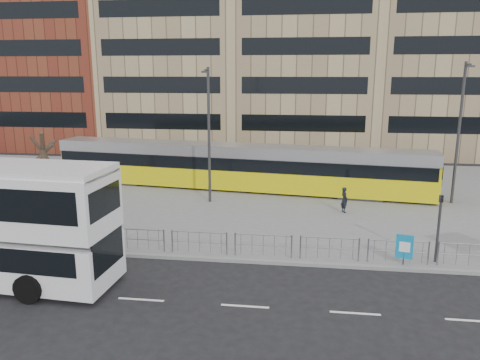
# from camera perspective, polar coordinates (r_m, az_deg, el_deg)

# --- Properties ---
(ground) EXTENTS (120.00, 120.00, 0.00)m
(ground) POSITION_cam_1_polar(r_m,az_deg,el_deg) (21.81, -3.41, -9.85)
(ground) COLOR black
(ground) RESTS_ON ground
(plaza) EXTENTS (64.00, 24.00, 0.15)m
(plaza) POSITION_cam_1_polar(r_m,az_deg,el_deg) (33.04, 0.48, -1.67)
(plaza) COLOR slate
(plaza) RESTS_ON ground
(kerb) EXTENTS (64.00, 0.25, 0.17)m
(kerb) POSITION_cam_1_polar(r_m,az_deg,el_deg) (21.83, -3.39, -9.62)
(kerb) COLOR gray
(kerb) RESTS_ON ground
(building_row) EXTENTS (70.40, 18.40, 31.20)m
(building_row) POSITION_cam_1_polar(r_m,az_deg,el_deg) (54.21, 5.23, 17.72)
(building_row) COLOR brown
(building_row) RESTS_ON ground
(pedestrian_barrier) EXTENTS (32.07, 0.07, 1.10)m
(pedestrian_barrier) POSITION_cam_1_polar(r_m,az_deg,el_deg) (21.65, 2.05, -7.23)
(pedestrian_barrier) COLOR gray
(pedestrian_barrier) RESTS_ON plaza
(road_markings) EXTENTS (62.00, 0.12, 0.01)m
(road_markings) POSITION_cam_1_polar(r_m,az_deg,el_deg) (18.09, -2.64, -14.92)
(road_markings) COLOR white
(road_markings) RESTS_ON ground
(tram) EXTENTS (27.48, 5.95, 3.23)m
(tram) POSITION_cam_1_polar(r_m,az_deg,el_deg) (33.80, -0.47, 1.62)
(tram) COLOR #D0C60B
(tram) RESTS_ON plaza
(ad_panel) EXTENTS (0.73, 0.24, 1.38)m
(ad_panel) POSITION_cam_1_polar(r_m,az_deg,el_deg) (21.98, 19.41, -7.75)
(ad_panel) COLOR #2D2D30
(ad_panel) RESTS_ON plaza
(pedestrian) EXTENTS (0.57, 0.67, 1.57)m
(pedestrian) POSITION_cam_1_polar(r_m,az_deg,el_deg) (28.96, 12.60, -2.37)
(pedestrian) COLOR black
(pedestrian) RESTS_ON plaza
(traffic_light_west) EXTENTS (0.18, 0.21, 3.10)m
(traffic_light_west) POSITION_cam_1_polar(r_m,az_deg,el_deg) (25.89, -22.42, -2.16)
(traffic_light_west) COLOR #2D2D30
(traffic_light_west) RESTS_ON plaza
(traffic_light_east) EXTENTS (0.19, 0.22, 3.10)m
(traffic_light_east) POSITION_cam_1_polar(r_m,az_deg,el_deg) (22.45, 23.12, -4.48)
(traffic_light_east) COLOR #2D2D30
(traffic_light_east) RESTS_ON plaza
(lamp_post_west) EXTENTS (0.45, 1.04, 8.62)m
(lamp_post_west) POSITION_cam_1_polar(r_m,az_deg,el_deg) (29.89, -3.83, 6.04)
(lamp_post_west) COLOR #2D2D30
(lamp_post_west) RESTS_ON plaza
(lamp_post_east) EXTENTS (0.45, 1.04, 8.95)m
(lamp_post_east) POSITION_cam_1_polar(r_m,az_deg,el_deg) (32.55, 25.18, 5.70)
(lamp_post_east) COLOR #2D2D30
(lamp_post_east) RESTS_ON plaza
(bare_tree) EXTENTS (4.16, 4.16, 6.97)m
(bare_tree) POSITION_cam_1_polar(r_m,az_deg,el_deg) (29.66, -23.09, 5.70)
(bare_tree) COLOR black
(bare_tree) RESTS_ON plaza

